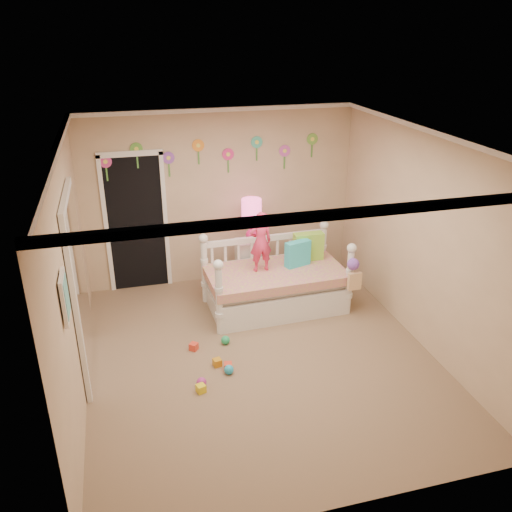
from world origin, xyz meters
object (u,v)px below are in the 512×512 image
object	(u,v)px
daybed	(275,274)
child	(261,242)
nightstand	(252,263)
table_lamp	(252,213)

from	to	relation	value
daybed	child	distance (m)	0.52
nightstand	table_lamp	bearing A→B (deg)	179.54
daybed	nightstand	xyz separation A→B (m)	(-0.15, 0.72, -0.14)
child	daybed	bearing A→B (deg)	164.49
daybed	nightstand	size ratio (longest dim) A/B	2.56
child	nightstand	world-z (taller)	child
nightstand	child	bearing A→B (deg)	-94.62
daybed	nightstand	distance (m)	0.75
child	table_lamp	xyz separation A→B (m)	(0.05, 0.68, 0.17)
table_lamp	nightstand	bearing A→B (deg)	0.00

